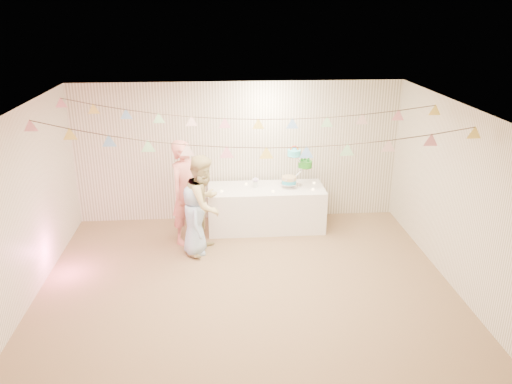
{
  "coord_description": "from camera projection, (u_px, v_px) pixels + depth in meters",
  "views": [
    {
      "loc": [
        -0.34,
        -6.39,
        3.89
      ],
      "look_at": [
        0.2,
        0.8,
        1.15
      ],
      "focal_mm": 35.0,
      "sensor_mm": 36.0,
      "label": 1
    }
  ],
  "objects": [
    {
      "name": "tealight_5",
      "position": [
        314.0,
        183.0,
        9.16
      ],
      "size": [
        0.04,
        0.04,
        0.03
      ],
      "primitive_type": "cylinder",
      "color": "#FFD88C",
      "rests_on": "table"
    },
    {
      "name": "tealight_2",
      "position": [
        273.0,
        191.0,
        8.76
      ],
      "size": [
        0.04,
        0.04,
        0.03
      ],
      "primitive_type": "cylinder",
      "color": "#FFD88C",
      "rests_on": "table"
    },
    {
      "name": "tealight_0",
      "position": [
        222.0,
        191.0,
        8.76
      ],
      "size": [
        0.04,
        0.04,
        0.03
      ],
      "primitive_type": "cylinder",
      "color": "#FFD88C",
      "rests_on": "table"
    },
    {
      "name": "posy",
      "position": [
        255.0,
        184.0,
        8.97
      ],
      "size": [
        0.15,
        0.15,
        0.17
      ],
      "primitive_type": null,
      "color": "white",
      "rests_on": "table"
    },
    {
      "name": "tealight_1",
      "position": [
        246.0,
        184.0,
        9.1
      ],
      "size": [
        0.04,
        0.04,
        0.03
      ],
      "primitive_type": "cylinder",
      "color": "#FFD88C",
      "rests_on": "table"
    },
    {
      "name": "bunting_front",
      "position": [
        246.0,
        134.0,
        6.35
      ],
      "size": [
        5.6,
        0.9,
        0.36
      ],
      "primitive_type": null,
      "color": "#72A5E5",
      "rests_on": "ceiling"
    },
    {
      "name": "floor",
      "position": [
        247.0,
        284.0,
        7.36
      ],
      "size": [
        6.0,
        6.0,
        0.0
      ],
      "primitive_type": "plane",
      "color": "#7F6245",
      "rests_on": "ground"
    },
    {
      "name": "tealight_4",
      "position": [
        313.0,
        189.0,
        8.84
      ],
      "size": [
        0.04,
        0.04,
        0.03
      ],
      "primitive_type": "cylinder",
      "color": "#FFD88C",
      "rests_on": "table"
    },
    {
      "name": "cake_stand",
      "position": [
        297.0,
        169.0,
        8.93
      ],
      "size": [
        0.63,
        0.37,
        0.71
      ],
      "primitive_type": null,
      "color": "silver",
      "rests_on": "table"
    },
    {
      "name": "right_wall",
      "position": [
        456.0,
        197.0,
        7.11
      ],
      "size": [
        5.0,
        5.0,
        0.0
      ],
      "primitive_type": "plane",
      "color": "white",
      "rests_on": "ground"
    },
    {
      "name": "cake_bottom",
      "position": [
        288.0,
        184.0,
        8.96
      ],
      "size": [
        0.31,
        0.31,
        0.15
      ],
      "primitive_type": null,
      "color": "#2BAFCD",
      "rests_on": "cake_stand"
    },
    {
      "name": "person_adult_b",
      "position": [
        204.0,
        204.0,
        8.1
      ],
      "size": [
        0.9,
        0.99,
        1.65
      ],
      "primitive_type": "imported",
      "rotation": [
        0.0,
        0.0,
        1.15
      ],
      "color": "tan",
      "rests_on": "floor"
    },
    {
      "name": "ceiling",
      "position": [
        245.0,
        109.0,
        6.44
      ],
      "size": [
        6.0,
        6.0,
        0.0
      ],
      "primitive_type": "plane",
      "color": "white",
      "rests_on": "ground"
    },
    {
      "name": "bunting_back",
      "position": [
        241.0,
        111.0,
        7.55
      ],
      "size": [
        5.6,
        1.1,
        0.4
      ],
      "primitive_type": null,
      "color": "pink",
      "rests_on": "ceiling"
    },
    {
      "name": "back_wall",
      "position": [
        238.0,
        152.0,
        9.23
      ],
      "size": [
        6.0,
        6.0,
        0.0
      ],
      "primitive_type": "plane",
      "color": "white",
      "rests_on": "ground"
    },
    {
      "name": "person_adult_a",
      "position": [
        186.0,
        192.0,
        8.41
      ],
      "size": [
        0.73,
        0.78,
        1.8
      ],
      "primitive_type": "imported",
      "rotation": [
        0.0,
        0.0,
        0.96
      ],
      "color": "#D57A6F",
      "rests_on": "floor"
    },
    {
      "name": "platter",
      "position": [
        235.0,
        191.0,
        8.88
      ],
      "size": [
        0.32,
        0.32,
        0.02
      ],
      "primitive_type": "cylinder",
      "color": "white",
      "rests_on": "table"
    },
    {
      "name": "table",
      "position": [
        266.0,
        208.0,
        9.1
      ],
      "size": [
        2.08,
        0.83,
        0.78
      ],
      "primitive_type": "cube",
      "color": "white",
      "rests_on": "floor"
    },
    {
      "name": "cake_top_tier",
      "position": [
        294.0,
        155.0,
        8.8
      ],
      "size": [
        0.25,
        0.25,
        0.19
      ],
      "primitive_type": null,
      "color": "#4BE0ED",
      "rests_on": "cake_stand"
    },
    {
      "name": "person_child",
      "position": [
        194.0,
        220.0,
        8.08
      ],
      "size": [
        0.45,
        0.63,
        1.19
      ],
      "primitive_type": "imported",
      "rotation": [
        0.0,
        0.0,
        1.71
      ],
      "color": "#A5C6EA",
      "rests_on": "floor"
    },
    {
      "name": "tealight_3",
      "position": [
        284.0,
        182.0,
        9.18
      ],
      "size": [
        0.04,
        0.04,
        0.03
      ],
      "primitive_type": "cylinder",
      "color": "#FFD88C",
      "rests_on": "table"
    },
    {
      "name": "left_wall",
      "position": [
        23.0,
        209.0,
        6.69
      ],
      "size": [
        5.0,
        5.0,
        0.0
      ],
      "primitive_type": "plane",
      "color": "white",
      "rests_on": "ground"
    },
    {
      "name": "front_wall",
      "position": [
        261.0,
        304.0,
        4.57
      ],
      "size": [
        6.0,
        6.0,
        0.0
      ],
      "primitive_type": "plane",
      "color": "white",
      "rests_on": "ground"
    },
    {
      "name": "cake_middle",
      "position": [
        306.0,
        167.0,
        9.03
      ],
      "size": [
        0.27,
        0.27,
        0.22
      ],
      "primitive_type": null,
      "color": "#21811C",
      "rests_on": "cake_stand"
    }
  ]
}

